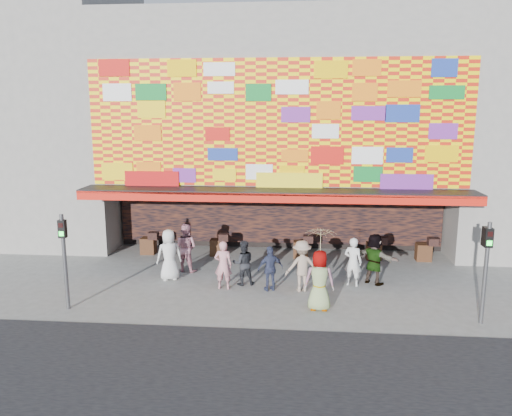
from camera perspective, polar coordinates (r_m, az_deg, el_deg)
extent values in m
plane|color=slate|center=(16.71, 1.64, -10.14)|extent=(90.00, 90.00, 0.00)
cube|color=black|center=(10.92, -0.50, -22.57)|extent=(30.00, 8.00, 0.02)
cube|color=gray|center=(23.55, 2.89, 12.22)|extent=(15.00, 8.00, 7.00)
cube|color=black|center=(24.97, 2.86, 0.63)|extent=(15.00, 6.00, 3.00)
cube|color=gray|center=(22.57, -16.40, -0.96)|extent=(0.40, 2.00, 3.00)
cube|color=gray|center=(22.00, 21.82, -1.62)|extent=(0.40, 2.00, 3.00)
cube|color=black|center=(19.20, 2.28, 1.97)|extent=(15.20, 1.60, 0.12)
cube|color=red|center=(18.46, 2.16, 1.12)|extent=(15.20, 0.04, 0.35)
cube|color=#FFD800|center=(19.52, 2.42, 9.64)|extent=(14.80, 0.08, 4.90)
cube|color=black|center=(21.88, 2.55, -0.75)|extent=(14.00, 0.25, 2.50)
cube|color=gray|center=(27.32, -25.99, 9.94)|extent=(11.00, 8.00, 12.00)
cylinder|color=#59595B|center=(16.37, -20.99, -5.81)|extent=(0.12, 0.12, 3.00)
cube|color=black|center=(16.11, -21.25, -2.23)|extent=(0.22, 0.18, 0.55)
cube|color=black|center=(16.00, -21.44, -1.86)|extent=(0.14, 0.02, 0.14)
cube|color=#19E533|center=(16.05, -21.37, -2.76)|extent=(0.14, 0.02, 0.14)
cylinder|color=#59595B|center=(15.70, 24.73, -6.82)|extent=(0.12, 0.12, 3.00)
cube|color=black|center=(15.42, 25.04, -3.10)|extent=(0.22, 0.18, 0.55)
cube|color=black|center=(15.31, 25.20, -2.72)|extent=(0.14, 0.02, 0.14)
cube|color=#19E533|center=(15.37, 25.12, -3.66)|extent=(0.14, 0.02, 0.14)
imported|color=silver|center=(18.31, -9.88, -5.29)|extent=(1.08, 0.92, 1.87)
imported|color=#BE7B82|center=(17.21, -3.76, -6.52)|extent=(0.62, 0.41, 1.69)
imported|color=black|center=(17.58, -1.48, -6.30)|extent=(0.90, 0.78, 1.59)
imported|color=gray|center=(17.03, 5.25, -6.61)|extent=(1.28, 0.96, 1.76)
imported|color=#2E3451|center=(17.04, 1.65, -6.93)|extent=(0.99, 0.71, 1.56)
imported|color=gray|center=(18.12, 13.37, -5.68)|extent=(1.65, 1.48, 1.82)
imported|color=gray|center=(15.51, 7.26, -8.23)|extent=(0.94, 0.62, 1.89)
imported|color=silver|center=(17.80, 11.02, -6.04)|extent=(0.74, 0.61, 1.73)
imported|color=#C07C8A|center=(19.17, -8.04, -4.51)|extent=(1.05, 0.91, 1.85)
imported|color=#F9E49D|center=(15.15, 7.38, -3.95)|extent=(1.16, 1.17, 0.89)
cylinder|color=#4C3326|center=(15.41, 7.29, -7.15)|extent=(0.02, 0.02, 1.00)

